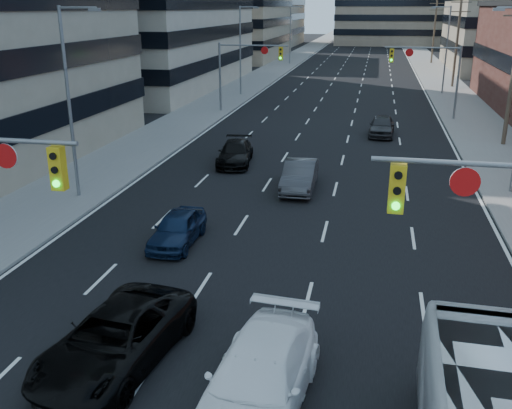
{
  "coord_description": "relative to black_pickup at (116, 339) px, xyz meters",
  "views": [
    {
      "loc": [
        3.49,
        -4.36,
        8.95
      ],
      "look_at": [
        -0.45,
        14.62,
        2.2
      ],
      "focal_mm": 40.0,
      "sensor_mm": 36.0,
      "label": 1
    }
  ],
  "objects": [
    {
      "name": "signal_far_right",
      "position": [
        10.4,
        37.48,
        3.55
      ],
      "size": [
        6.09,
        0.33,
        6.0
      ],
      "color": "slate",
      "rests_on": "ground"
    },
    {
      "name": "streetlight_left_mid",
      "position": [
        -7.62,
        47.48,
        4.3
      ],
      "size": [
        2.03,
        0.22,
        9.0
      ],
      "color": "slate",
      "rests_on": "ground"
    },
    {
      "name": "sidewalk_left",
      "position": [
        -8.78,
        122.48,
        -0.67
      ],
      "size": [
        5.0,
        300.0,
        0.15
      ],
      "primitive_type": "cube",
      "color": "slate",
      "rests_on": "ground"
    },
    {
      "name": "signal_far_left",
      "position": [
        -4.96,
        37.48,
        3.55
      ],
      "size": [
        6.09,
        0.33,
        6.0
      ],
      "color": "slate",
      "rests_on": "ground"
    },
    {
      "name": "sedan_grey_center",
      "position": [
        2.7,
        16.02,
        -0.0
      ],
      "size": [
        1.65,
        4.55,
        1.49
      ],
      "primitive_type": "imported",
      "rotation": [
        0.0,
        0.0,
        0.02
      ],
      "color": "#37373A",
      "rests_on": "ground"
    },
    {
      "name": "streetlight_left_near",
      "position": [
        -7.62,
        12.48,
        4.3
      ],
      "size": [
        2.03,
        0.22,
        9.0
      ],
      "color": "slate",
      "rests_on": "ground"
    },
    {
      "name": "sidewalk_right",
      "position": [
        14.22,
        122.48,
        -0.67
      ],
      "size": [
        5.0,
        300.0,
        0.15
      ],
      "primitive_type": "cube",
      "color": "slate",
      "rests_on": "ground"
    },
    {
      "name": "utility_pole_midblock",
      "position": [
        14.92,
        58.48,
        5.03
      ],
      "size": [
        2.2,
        0.28,
        11.0
      ],
      "color": "#4C3D2D",
      "rests_on": "ground"
    },
    {
      "name": "bg_block_left",
      "position": [
        -25.28,
        132.48,
        9.25
      ],
      "size": [
        24.0,
        24.0,
        20.0
      ],
      "primitive_type": "cube",
      "color": "#ADA089",
      "rests_on": "ground"
    },
    {
      "name": "streetlight_right_far",
      "position": [
        13.06,
        52.48,
        4.3
      ],
      "size": [
        2.03,
        0.22,
        9.0
      ],
      "color": "slate",
      "rests_on": "ground"
    },
    {
      "name": "sedan_black_far",
      "position": [
        -1.74,
        20.28,
        -0.07
      ],
      "size": [
        2.44,
        4.85,
        1.35
      ],
      "primitive_type": "imported",
      "rotation": [
        0.0,
        0.0,
        0.12
      ],
      "color": "black",
      "rests_on": "ground"
    },
    {
      "name": "streetlight_left_far",
      "position": [
        -7.62,
        82.48,
        4.3
      ],
      "size": [
        2.03,
        0.22,
        9.0
      ],
      "color": "slate",
      "rests_on": "ground"
    },
    {
      "name": "road_surface",
      "position": [
        2.72,
        122.48,
        -0.74
      ],
      "size": [
        18.0,
        300.0,
        0.02
      ],
      "primitive_type": "cube",
      "color": "black",
      "rests_on": "ground"
    },
    {
      "name": "sedan_grey_right",
      "position": [
        6.85,
        30.14,
        -0.01
      ],
      "size": [
        1.92,
        4.39,
        1.47
      ],
      "primitive_type": "imported",
      "rotation": [
        0.0,
        0.0,
        -0.04
      ],
      "color": "#2C2C2E",
      "rests_on": "ground"
    },
    {
      "name": "office_left_far",
      "position": [
        -21.28,
        92.48,
        7.25
      ],
      "size": [
        20.0,
        30.0,
        16.0
      ],
      "primitive_type": "cube",
      "color": "gray",
      "rests_on": "ground"
    },
    {
      "name": "black_pickup",
      "position": [
        0.0,
        0.0,
        0.0
      ],
      "size": [
        3.16,
        5.67,
        1.5
      ],
      "primitive_type": "imported",
      "rotation": [
        0.0,
        0.0,
        -0.13
      ],
      "color": "black",
      "rests_on": "ground"
    },
    {
      "name": "sedan_blue",
      "position": [
        -1.09,
        8.0,
        -0.09
      ],
      "size": [
        1.57,
        3.87,
        1.32
      ],
      "primitive_type": "imported",
      "rotation": [
        0.0,
        0.0,
        0.0
      ],
      "color": "#0D1C37",
      "rests_on": "ground"
    },
    {
      "name": "utility_pole_distant",
      "position": [
        14.92,
        88.48,
        5.03
      ],
      "size": [
        2.2,
        0.28,
        11.0
      ],
      "color": "#4C3D2D",
      "rests_on": "ground"
    },
    {
      "name": "white_van",
      "position": [
        4.0,
        -0.98,
        0.04
      ],
      "size": [
        2.65,
        5.6,
        1.58
      ],
      "primitive_type": "imported",
      "rotation": [
        0.0,
        0.0,
        -0.08
      ],
      "color": "white",
      "rests_on": "ground"
    }
  ]
}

